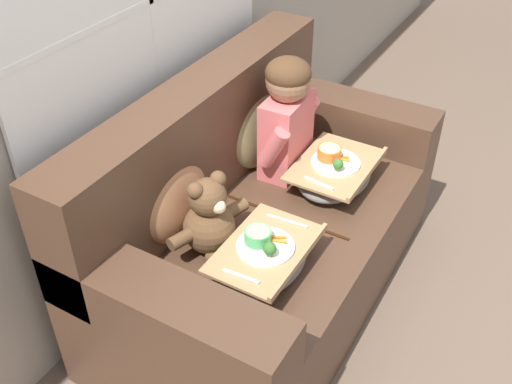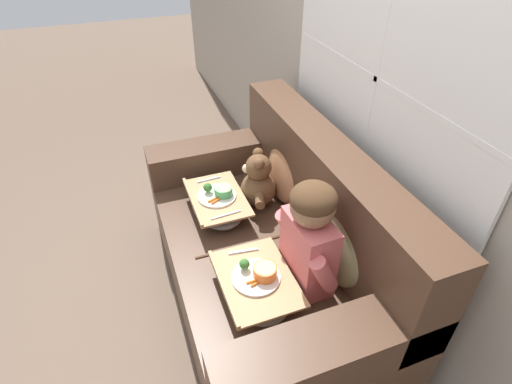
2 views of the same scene
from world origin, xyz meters
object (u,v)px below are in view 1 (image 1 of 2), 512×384
at_px(throw_pillow_behind_teddy, 173,194).
at_px(child_figure, 287,111).
at_px(throw_pillow_behind_child, 254,122).
at_px(lap_tray_child, 334,173).
at_px(lap_tray_teddy, 265,257).
at_px(teddy_bear, 210,220).
at_px(couch, 258,227).

relative_size(throw_pillow_behind_teddy, child_figure, 0.73).
distance_m(throw_pillow_behind_child, throw_pillow_behind_teddy, 0.63).
height_order(throw_pillow_behind_child, lap_tray_child, throw_pillow_behind_child).
xyz_separation_m(child_figure, lap_tray_teddy, (-0.63, -0.25, -0.24)).
bearing_deg(throw_pillow_behind_child, lap_tray_child, -90.01).
distance_m(teddy_bear, lap_tray_teddy, 0.26).
xyz_separation_m(throw_pillow_behind_teddy, lap_tray_child, (0.63, -0.41, -0.14)).
bearing_deg(lap_tray_teddy, lap_tray_child, 0.02).
height_order(throw_pillow_behind_teddy, teddy_bear, throw_pillow_behind_teddy).
bearing_deg(couch, throw_pillow_behind_child, 32.77).
distance_m(child_figure, teddy_bear, 0.65).
height_order(couch, throw_pillow_behind_child, couch).
relative_size(couch, lap_tray_child, 3.87).
relative_size(couch, teddy_bear, 4.65).
xyz_separation_m(throw_pillow_behind_child, lap_tray_teddy, (-0.63, -0.41, -0.14)).
bearing_deg(lap_tray_child, throw_pillow_behind_teddy, 146.70).
bearing_deg(lap_tray_teddy, teddy_bear, 90.33).
distance_m(throw_pillow_behind_child, lap_tray_child, 0.44).
xyz_separation_m(throw_pillow_behind_child, child_figure, (0.00, -0.17, 0.10)).
distance_m(throw_pillow_behind_teddy, lap_tray_child, 0.76).
bearing_deg(throw_pillow_behind_teddy, throw_pillow_behind_child, 0.00).
distance_m(child_figure, lap_tray_teddy, 0.72).
xyz_separation_m(couch, lap_tray_teddy, (-0.31, -0.21, 0.18)).
xyz_separation_m(throw_pillow_behind_teddy, teddy_bear, (-0.00, -0.17, -0.06)).
bearing_deg(couch, child_figure, 6.58).
xyz_separation_m(throw_pillow_behind_child, lap_tray_child, (-0.00, -0.41, -0.14)).
bearing_deg(throw_pillow_behind_child, couch, -147.23).
bearing_deg(throw_pillow_behind_teddy, lap_tray_child, -33.30).
distance_m(lap_tray_child, lap_tray_teddy, 0.63).
bearing_deg(teddy_bear, lap_tray_child, -21.12).
height_order(lap_tray_child, lap_tray_teddy, lap_tray_teddy).
distance_m(throw_pillow_behind_teddy, lap_tray_teddy, 0.44).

